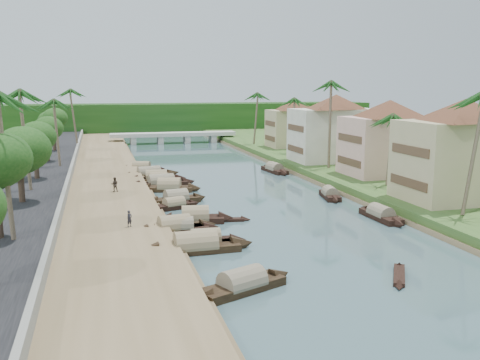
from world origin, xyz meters
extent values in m
plane|color=#3E585D|center=(0.00, 0.00, 0.00)|extent=(220.00, 220.00, 0.00)
cube|color=brown|center=(-16.00, 20.00, 0.40)|extent=(10.00, 180.00, 0.80)
cube|color=#2F5120|center=(19.00, 20.00, 0.60)|extent=(16.00, 180.00, 1.20)
cube|color=black|center=(-24.50, 20.00, 0.70)|extent=(8.00, 180.00, 1.40)
cube|color=slate|center=(-20.20, 20.00, 1.35)|extent=(0.40, 180.00, 1.10)
cube|color=#143B10|center=(0.00, 95.00, 4.00)|extent=(120.00, 4.00, 8.00)
cube|color=#143B10|center=(0.00, 100.00, 4.00)|extent=(120.00, 4.00, 8.00)
cube|color=#143B10|center=(0.00, 105.00, 4.00)|extent=(120.00, 4.00, 8.00)
cube|color=#AFAEA4|center=(0.00, 72.00, 2.00)|extent=(28.00, 4.00, 0.80)
cube|color=#AFAEA4|center=(-9.00, 72.00, 0.90)|extent=(1.20, 3.50, 1.80)
cube|color=#AFAEA4|center=(-3.00, 72.00, 0.90)|extent=(1.20, 3.50, 1.80)
cube|color=#AFAEA4|center=(3.00, 72.00, 0.90)|extent=(1.20, 3.50, 1.80)
cube|color=#AFAEA4|center=(9.00, 72.00, 0.90)|extent=(1.20, 3.50, 1.80)
cube|color=tan|center=(19.00, -2.00, 5.20)|extent=(12.00, 8.00, 8.00)
pyramid|color=brown|center=(19.00, -2.00, 10.30)|extent=(14.85, 14.85, 2.20)
cube|color=#4F3725|center=(12.95, -2.00, 3.20)|extent=(0.10, 6.40, 0.90)
cube|color=#4F3725|center=(12.95, -2.00, 6.40)|extent=(0.10, 6.40, 0.90)
cube|color=beige|center=(20.00, 14.00, 4.95)|extent=(11.00, 8.00, 7.50)
pyramid|color=brown|center=(20.00, 14.00, 9.80)|extent=(14.11, 14.11, 2.20)
cube|color=#4F3725|center=(14.45, 14.00, 3.08)|extent=(0.10, 6.40, 0.90)
cube|color=#4F3725|center=(14.45, 14.00, 6.08)|extent=(0.10, 6.40, 0.90)
cube|color=silver|center=(19.00, 28.00, 5.20)|extent=(13.00, 8.00, 8.00)
pyramid|color=brown|center=(19.00, 28.00, 10.30)|extent=(15.59, 15.59, 2.20)
cube|color=#4F3725|center=(12.45, 28.00, 3.20)|extent=(0.10, 6.40, 0.90)
cube|color=#4F3725|center=(12.45, 28.00, 6.40)|extent=(0.10, 6.40, 0.90)
cube|color=tan|center=(20.00, 48.00, 4.70)|extent=(10.00, 7.00, 7.00)
pyramid|color=brown|center=(20.00, 48.00, 9.30)|extent=(12.62, 12.62, 2.20)
cube|color=#4F3725|center=(14.95, 48.00, 2.95)|extent=(0.10, 5.60, 0.90)
cube|color=#4F3725|center=(14.95, 48.00, 5.75)|extent=(0.10, 5.60, 0.90)
cube|color=black|center=(-8.30, -17.50, 0.20)|extent=(6.06, 3.98, 0.70)
cone|color=black|center=(-5.33, -16.21, 0.28)|extent=(2.18, 2.16, 1.82)
cone|color=black|center=(-11.27, -18.78, 0.28)|extent=(2.18, 2.16, 1.82)
cylinder|color=gray|center=(-8.30, -17.50, 0.58)|extent=(4.83, 3.50, 1.89)
cube|color=black|center=(-8.63, -7.57, 0.20)|extent=(4.95, 1.93, 0.70)
cone|color=black|center=(-5.91, -7.68, 0.28)|extent=(1.49, 1.62, 1.72)
cone|color=black|center=(-11.34, -7.47, 0.28)|extent=(1.49, 1.62, 1.72)
cylinder|color=#826D53|center=(-8.63, -7.57, 0.58)|extent=(3.80, 1.95, 1.81)
cube|color=black|center=(-9.65, -8.78, 0.20)|extent=(6.86, 2.30, 0.70)
cone|color=black|center=(-5.87, -8.68, 0.28)|extent=(2.00, 1.96, 2.13)
cone|color=black|center=(-13.43, -8.88, 0.28)|extent=(2.00, 1.96, 2.13)
cylinder|color=#826D53|center=(-9.65, -8.78, 0.58)|extent=(5.25, 2.34, 2.21)
cube|color=black|center=(-10.02, -2.89, 0.20)|extent=(5.23, 2.07, 0.70)
cone|color=black|center=(-7.20, -3.14, 0.28)|extent=(1.59, 1.59, 1.63)
cone|color=black|center=(-12.85, -2.64, 0.28)|extent=(1.59, 1.59, 1.63)
cylinder|color=gray|center=(-10.02, -2.89, 0.58)|extent=(4.03, 2.03, 1.69)
cube|color=black|center=(-10.43, -2.79, 0.20)|extent=(5.88, 2.68, 0.70)
cone|color=black|center=(-7.30, -2.36, 0.28)|extent=(1.87, 1.94, 1.91)
cone|color=black|center=(-13.55, -3.22, 0.28)|extent=(1.87, 1.94, 1.91)
cylinder|color=#826D53|center=(-10.43, -2.79, 0.58)|extent=(4.57, 2.57, 2.00)
cube|color=black|center=(-8.05, 0.19, 0.20)|extent=(5.54, 2.80, 0.70)
cone|color=black|center=(-5.14, -0.25, 0.28)|extent=(1.82, 2.05, 2.00)
cone|color=black|center=(-10.96, 0.62, 0.28)|extent=(1.82, 2.05, 2.00)
cylinder|color=#826D53|center=(-8.05, 0.19, 0.58)|extent=(4.31, 2.69, 2.12)
cube|color=black|center=(-8.53, 9.31, 0.20)|extent=(5.40, 2.79, 0.70)
cone|color=black|center=(-5.73, 9.85, 0.28)|extent=(1.79, 1.92, 1.82)
cone|color=black|center=(-11.34, 8.76, 0.28)|extent=(1.79, 1.92, 1.82)
cylinder|color=gray|center=(-8.53, 9.31, 0.58)|extent=(4.22, 2.63, 1.92)
cube|color=black|center=(-9.19, 6.26, 0.20)|extent=(4.64, 2.78, 0.70)
cone|color=black|center=(-6.86, 7.07, 0.28)|extent=(1.61, 1.60, 1.40)
cone|color=black|center=(-11.51, 5.45, 0.28)|extent=(1.61, 1.60, 1.40)
cylinder|color=#826D53|center=(-9.19, 6.26, 0.58)|extent=(3.67, 2.48, 1.45)
cube|color=black|center=(-8.37, 16.11, 0.20)|extent=(6.05, 3.56, 0.70)
cone|color=black|center=(-5.33, 15.27, 0.28)|extent=(2.12, 2.28, 2.09)
cone|color=black|center=(-11.41, 16.96, 0.28)|extent=(2.12, 2.28, 2.09)
cylinder|color=#826D53|center=(-8.37, 16.11, 0.58)|extent=(4.77, 3.29, 2.20)
cube|color=black|center=(-8.97, 19.53, 0.20)|extent=(6.90, 2.95, 0.70)
cone|color=black|center=(-5.30, 20.07, 0.28)|extent=(2.14, 2.05, 2.00)
cone|color=black|center=(-12.64, 18.98, 0.28)|extent=(2.14, 2.05, 2.00)
cylinder|color=gray|center=(-8.97, 19.53, 0.58)|extent=(5.35, 2.79, 2.07)
cube|color=black|center=(-8.93, 22.11, 0.20)|extent=(4.94, 2.77, 0.70)
cone|color=black|center=(-6.43, 21.39, 0.28)|extent=(1.69, 1.71, 1.54)
cone|color=black|center=(-11.44, 22.83, 0.28)|extent=(1.69, 1.71, 1.54)
cylinder|color=#826D53|center=(-8.93, 22.11, 0.58)|extent=(3.89, 2.53, 1.60)
cube|color=black|center=(-9.18, 23.20, 0.20)|extent=(6.04, 2.52, 0.70)
cone|color=black|center=(-5.92, 22.92, 0.28)|extent=(1.86, 1.96, 2.01)
cone|color=black|center=(-12.44, 23.48, 0.28)|extent=(1.86, 1.96, 2.01)
cylinder|color=#826D53|center=(-9.18, 23.20, 0.58)|extent=(4.67, 2.48, 2.10)
cube|color=black|center=(-9.76, 27.36, 0.20)|extent=(6.74, 2.88, 0.70)
cone|color=black|center=(-6.19, 27.96, 0.28)|extent=(2.09, 1.92, 1.85)
cone|color=black|center=(-13.34, 26.76, 0.28)|extent=(2.09, 1.92, 1.85)
cylinder|color=gray|center=(-9.76, 27.36, 0.58)|extent=(5.23, 2.69, 1.89)
cube|color=black|center=(-10.32, 33.14, 0.20)|extent=(5.60, 3.39, 0.70)
cone|color=black|center=(-7.53, 32.17, 0.28)|extent=(1.96, 1.98, 1.73)
cone|color=black|center=(-13.12, 34.12, 0.28)|extent=(1.96, 1.98, 1.73)
cylinder|color=#826D53|center=(-10.32, 33.14, 0.58)|extent=(4.43, 3.04, 1.80)
cube|color=black|center=(9.39, -3.22, 0.20)|extent=(1.74, 5.73, 0.70)
cone|color=black|center=(9.32, -0.05, 0.28)|extent=(1.49, 1.64, 1.64)
cone|color=black|center=(9.46, -6.38, 0.28)|extent=(1.49, 1.64, 1.64)
cylinder|color=gray|center=(9.39, -3.22, 0.58)|extent=(1.78, 4.38, 1.68)
cube|color=black|center=(8.82, 7.15, 0.20)|extent=(2.43, 5.05, 0.70)
cone|color=black|center=(9.32, 9.79, 0.28)|extent=(1.62, 1.63, 1.54)
cone|color=black|center=(8.31, 4.51, 0.28)|extent=(1.62, 1.63, 1.54)
cylinder|color=gray|center=(8.82, 7.15, 0.58)|extent=(2.27, 3.94, 1.60)
cube|color=black|center=(8.72, 26.69, 0.20)|extent=(2.42, 6.30, 0.70)
cone|color=black|center=(8.35, 30.08, 0.28)|extent=(1.76, 1.90, 1.78)
cone|color=black|center=(9.09, 23.29, 0.28)|extent=(1.76, 1.90, 1.78)
cylinder|color=gray|center=(8.72, 26.69, 0.58)|extent=(2.33, 4.87, 1.83)
cube|color=black|center=(2.52, -17.78, 0.10)|extent=(2.69, 3.77, 0.35)
cone|color=black|center=(3.69, -15.87, 0.10)|extent=(1.14, 1.23, 0.72)
cone|color=black|center=(1.35, -19.69, 0.10)|extent=(1.14, 1.23, 0.72)
cube|color=black|center=(-5.36, -0.13, 0.10)|extent=(3.81, 1.38, 0.35)
cone|color=black|center=(-3.29, -0.44, 0.10)|extent=(1.05, 0.96, 0.83)
cone|color=black|center=(-7.43, 0.19, 0.10)|extent=(1.05, 0.96, 0.83)
cube|color=black|center=(-8.66, 24.48, 0.10)|extent=(4.32, 1.38, 0.35)
cone|color=black|center=(-6.29, 24.18, 0.10)|extent=(1.16, 0.98, 0.85)
cone|color=black|center=(-11.03, 24.78, 0.10)|extent=(1.16, 0.98, 0.85)
cylinder|color=#745F4D|center=(15.00, -8.11, 6.62)|extent=(1.75, 0.36, 10.79)
sphere|color=#1B4B19|center=(15.00, -8.11, 11.82)|extent=(3.20, 3.20, 3.20)
cylinder|color=#745F4D|center=(16.00, 6.95, 5.28)|extent=(0.84, 0.36, 8.16)
sphere|color=#1B4B19|center=(16.00, 6.95, 9.19)|extent=(3.20, 3.20, 3.20)
cylinder|color=#745F4D|center=(15.00, 21.29, 7.27)|extent=(0.40, 0.36, 12.14)
sphere|color=#1B4B19|center=(15.00, 21.29, 13.10)|extent=(3.20, 3.20, 3.20)
cylinder|color=#745F4D|center=(16.00, 38.91, 5.89)|extent=(0.85, 0.36, 9.39)
sphere|color=#1B4B19|center=(16.00, 38.91, 10.40)|extent=(3.20, 3.20, 3.20)
cylinder|color=#745F4D|center=(-23.00, -6.68, 6.77)|extent=(0.77, 0.36, 10.75)
sphere|color=#1B4B19|center=(-23.00, -6.68, 11.93)|extent=(3.20, 3.20, 3.20)
cylinder|color=#745F4D|center=(-24.00, 13.54, 6.81)|extent=(0.90, 0.36, 10.83)
sphere|color=#1B4B19|center=(-24.00, 13.54, 12.00)|extent=(3.20, 3.20, 3.20)
cylinder|color=#745F4D|center=(-22.00, 31.57, 6.08)|extent=(0.75, 0.36, 9.37)
sphere|color=#1B4B19|center=(-22.00, 31.57, 10.58)|extent=(3.20, 3.20, 3.20)
cylinder|color=#745F4D|center=(14.00, 54.86, 6.26)|extent=(1.16, 0.36, 10.12)
sphere|color=#1B4B19|center=(14.00, 54.86, 11.12)|extent=(3.20, 3.20, 3.20)
cylinder|color=#745F4D|center=(-20.50, 58.56, 6.74)|extent=(1.28, 0.36, 10.66)
sphere|color=#1B4B19|center=(-20.50, 58.56, 11.86)|extent=(3.20, 3.20, 3.20)
cylinder|color=#433126|center=(-24.00, 7.20, 3.07)|extent=(0.60, 0.60, 3.42)
ellipsoid|color=#143B10|center=(-24.00, 7.20, 6.35)|extent=(5.37, 5.37, 4.42)
cylinder|color=#433126|center=(-24.00, 21.32, 3.05)|extent=(0.60, 0.60, 3.38)
ellipsoid|color=#143B10|center=(-24.00, 21.32, 6.28)|extent=(4.56, 4.56, 3.75)
cylinder|color=#433126|center=(-24.00, 37.38, 3.00)|extent=(0.60, 0.60, 3.27)
ellipsoid|color=#143B10|center=(-24.00, 37.38, 6.13)|extent=(4.40, 4.40, 3.62)
cylinder|color=#433126|center=(-24.00, 51.83, 3.23)|extent=(0.60, 0.60, 3.75)
ellipsoid|color=#143B10|center=(-24.00, 51.83, 6.81)|extent=(4.40, 4.40, 3.62)
cylinder|color=#433126|center=(24.00, 28.12, 2.98)|extent=(0.60, 0.60, 3.64)
ellipsoid|color=#143B10|center=(24.00, 28.12, 6.45)|extent=(4.40, 4.40, 3.62)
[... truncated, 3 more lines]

